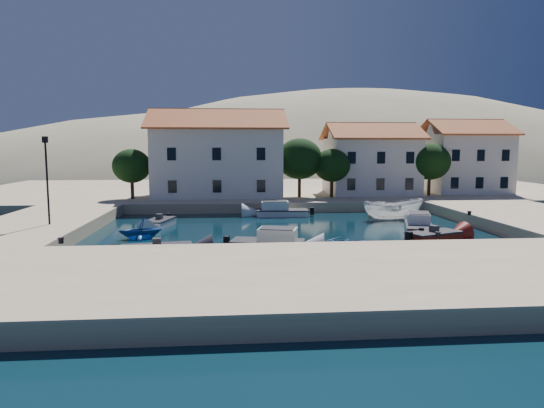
{
  "coord_description": "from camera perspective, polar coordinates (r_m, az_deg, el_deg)",
  "views": [
    {
      "loc": [
        -4.61,
        -27.37,
        6.46
      ],
      "look_at": [
        -1.33,
        10.55,
        2.0
      ],
      "focal_mm": 32.0,
      "sensor_mm": 36.0,
      "label": 1
    }
  ],
  "objects": [
    {
      "name": "ground",
      "position": [
        28.5,
        4.53,
        -6.44
      ],
      "size": [
        400.0,
        400.0,
        0.0
      ],
      "primitive_type": "plane",
      "color": "black",
      "rests_on": "ground"
    },
    {
      "name": "quay_south",
      "position": [
        22.66,
        7.06,
        -8.62
      ],
      "size": [
        52.0,
        12.0,
        1.0
      ],
      "primitive_type": "cube",
      "color": "tan",
      "rests_on": "ground"
    },
    {
      "name": "quay_east",
      "position": [
        45.42,
        28.7,
        -1.68
      ],
      "size": [
        11.0,
        20.0,
        1.0
      ],
      "primitive_type": "cube",
      "color": "tan",
      "rests_on": "ground"
    },
    {
      "name": "quay_west",
      "position": [
        40.49,
        -25.72,
        -2.45
      ],
      "size": [
        8.0,
        20.0,
        1.0
      ],
      "primitive_type": "cube",
      "color": "tan",
      "rests_on": "ground"
    },
    {
      "name": "quay_north",
      "position": [
        65.98,
        0.83,
        1.5
      ],
      "size": [
        80.0,
        36.0,
        1.0
      ],
      "primitive_type": "cube",
      "color": "tan",
      "rests_on": "ground"
    },
    {
      "name": "hills",
      "position": [
        155.97,
        4.48,
        -4.38
      ],
      "size": [
        254.0,
        176.0,
        99.0
      ],
      "color": "#9B9069",
      "rests_on": "ground"
    },
    {
      "name": "building_left",
      "position": [
        55.39,
        -6.41,
        6.1
      ],
      "size": [
        14.7,
        9.45,
        9.7
      ],
      "color": "white",
      "rests_on": "quay_north"
    },
    {
      "name": "building_mid",
      "position": [
        58.78,
        11.53,
        5.34
      ],
      "size": [
        10.5,
        8.4,
        8.3
      ],
      "color": "white",
      "rests_on": "quay_north"
    },
    {
      "name": "building_right",
      "position": [
        64.12,
        21.66,
        5.33
      ],
      "size": [
        9.45,
        8.4,
        8.8
      ],
      "color": "white",
      "rests_on": "quay_north"
    },
    {
      "name": "trees",
      "position": [
        53.64,
        4.88,
        4.92
      ],
      "size": [
        37.3,
        5.3,
        6.45
      ],
      "color": "#382314",
      "rests_on": "quay_north"
    },
    {
      "name": "lamppost",
      "position": [
        37.69,
        -24.98,
        3.46
      ],
      "size": [
        0.35,
        0.25,
        6.22
      ],
      "color": "black",
      "rests_on": "quay_west"
    },
    {
      "name": "bollards",
      "position": [
        32.54,
        8.3,
        -2.78
      ],
      "size": [
        29.36,
        9.56,
        0.3
      ],
      "color": "black",
      "rests_on": "ground"
    },
    {
      "name": "motorboat_grey_sw",
      "position": [
        30.01,
        -13.38,
        -5.36
      ],
      "size": [
        4.47,
        2.53,
        1.25
      ],
      "rotation": [
        0.0,
        0.0,
        0.16
      ],
      "color": "#2E2D32",
      "rests_on": "ground"
    },
    {
      "name": "cabin_cruiser_south",
      "position": [
        30.73,
        -0.5,
        -4.55
      ],
      "size": [
        4.92,
        3.04,
        1.6
      ],
      "rotation": [
        0.0,
        0.0,
        -0.25
      ],
      "color": "silver",
      "rests_on": "ground"
    },
    {
      "name": "rowboat_south",
      "position": [
        31.16,
        8.4,
        -5.36
      ],
      "size": [
        4.96,
        3.81,
        0.95
      ],
      "primitive_type": "imported",
      "rotation": [
        0.0,
        0.0,
        1.69
      ],
      "color": "#1C4F9B",
      "rests_on": "ground"
    },
    {
      "name": "motorboat_red_se",
      "position": [
        35.7,
        18.51,
        -3.61
      ],
      "size": [
        4.3,
        3.13,
        1.25
      ],
      "rotation": [
        0.0,
        0.0,
        0.4
      ],
      "color": "maroon",
      "rests_on": "ground"
    },
    {
      "name": "cabin_cruiser_east",
      "position": [
        38.74,
        16.88,
        -2.49
      ],
      "size": [
        3.36,
        5.18,
        1.6
      ],
      "rotation": [
        0.0,
        0.0,
        1.25
      ],
      "color": "silver",
      "rests_on": "ground"
    },
    {
      "name": "boat_east",
      "position": [
        44.46,
        14.03,
        -1.87
      ],
      "size": [
        5.46,
        2.19,
        2.09
      ],
      "primitive_type": "imported",
      "rotation": [
        0.0,
        0.0,
        1.54
      ],
      "color": "silver",
      "rests_on": "ground"
    },
    {
      "name": "motorboat_white_ne",
      "position": [
        48.92,
        13.41,
        -0.73
      ],
      "size": [
        1.68,
        3.14,
        1.25
      ],
      "rotation": [
        0.0,
        0.0,
        1.48
      ],
      "color": "silver",
      "rests_on": "ground"
    },
    {
      "name": "rowboat_west",
      "position": [
        35.88,
        -15.16,
        -3.92
      ],
      "size": [
        3.62,
        3.35,
        1.57
      ],
      "primitive_type": "imported",
      "rotation": [
        0.0,
        0.0,
        -1.27
      ],
      "color": "#1C4F9B",
      "rests_on": "ground"
    },
    {
      "name": "motorboat_white_west",
      "position": [
        40.78,
        -13.09,
        -2.19
      ],
      "size": [
        2.41,
        3.88,
        1.25
      ],
      "rotation": [
        0.0,
        0.0,
        -1.81
      ],
      "color": "silver",
      "rests_on": "ground"
    },
    {
      "name": "cabin_cruiser_north",
      "position": [
        45.8,
        1.18,
        -0.83
      ],
      "size": [
        4.98,
        2.33,
        1.6
      ],
      "rotation": [
        0.0,
        0.0,
        3.08
      ],
      "color": "silver",
      "rests_on": "ground"
    }
  ]
}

